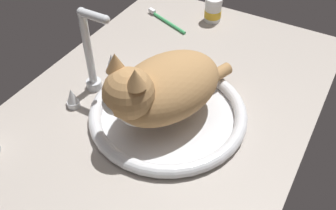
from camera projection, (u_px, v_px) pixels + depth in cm
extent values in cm
cube|color=#ADA399|center=(162.00, 109.00, 95.81)|extent=(106.35, 70.28, 3.00)
torus|color=white|center=(168.00, 113.00, 90.62)|extent=(37.94, 37.94, 3.04)
cylinder|color=white|center=(168.00, 116.00, 91.46)|extent=(33.38, 33.38, 0.60)
cylinder|color=silver|center=(94.00, 84.00, 98.94)|extent=(4.00, 4.00, 2.21)
cylinder|color=silver|center=(88.00, 49.00, 91.32)|extent=(2.00, 2.00, 19.99)
sphere|color=silver|center=(81.00, 12.00, 84.47)|extent=(2.20, 2.20, 2.20)
cylinder|color=silver|center=(93.00, 16.00, 83.28)|extent=(2.00, 6.63, 2.00)
sphere|color=silver|center=(105.00, 20.00, 82.08)|extent=(2.10, 2.10, 2.10)
cylinder|color=silver|center=(74.00, 104.00, 93.91)|extent=(3.20, 3.20, 1.60)
cone|color=silver|center=(72.00, 96.00, 92.01)|extent=(2.88, 2.88, 3.94)
cylinder|color=silver|center=(113.00, 68.00, 104.39)|extent=(3.20, 3.20, 1.60)
cone|color=silver|center=(112.00, 60.00, 102.49)|extent=(2.88, 2.88, 3.94)
ellipsoid|color=tan|center=(168.00, 87.00, 85.08)|extent=(31.67, 25.99, 13.12)
sphere|color=tan|center=(127.00, 93.00, 76.84)|extent=(10.98, 10.98, 10.98)
cone|color=tan|center=(135.00, 78.00, 70.97)|extent=(4.17, 4.17, 4.12)
cone|color=tan|center=(115.00, 62.00, 74.61)|extent=(4.17, 4.17, 4.12)
ellipsoid|color=silver|center=(111.00, 106.00, 75.65)|extent=(4.66, 5.46, 3.51)
ellipsoid|color=silver|center=(134.00, 108.00, 81.02)|extent=(10.50, 11.80, 7.22)
cylinder|color=tan|center=(213.00, 77.00, 95.58)|extent=(11.39, 6.72, 3.20)
cylinder|color=white|center=(213.00, 12.00, 122.22)|extent=(5.31, 5.31, 6.22)
cylinder|color=gold|center=(213.00, 13.00, 122.56)|extent=(5.47, 5.47, 2.49)
cylinder|color=white|center=(214.00, 1.00, 119.49)|extent=(5.57, 5.57, 1.74)
cylinder|color=#3FB266|center=(169.00, 23.00, 122.12)|extent=(6.31, 14.61, 1.00)
cube|color=white|center=(152.00, 11.00, 126.70)|extent=(2.04, 2.86, 1.20)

